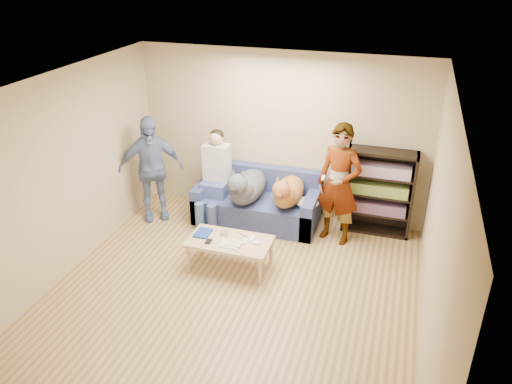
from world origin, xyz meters
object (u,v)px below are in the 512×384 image
(dog_tan, at_px, (287,192))
(bookshelf, at_px, (379,190))
(notebook_blue, at_px, (203,233))
(sofa, at_px, (258,204))
(coffee_table, at_px, (230,243))
(person_standing_right, at_px, (339,185))
(dog_gray, at_px, (246,187))
(person_seated, at_px, (215,174))
(camera_silver, at_px, (224,233))
(person_standing_left, at_px, (151,169))

(dog_tan, distance_m, bookshelf, 1.35)
(notebook_blue, bearing_deg, sofa, 74.03)
(notebook_blue, distance_m, coffee_table, 0.41)
(notebook_blue, relative_size, coffee_table, 0.24)
(dog_tan, bearing_deg, bookshelf, 16.70)
(person_standing_right, distance_m, dog_gray, 1.40)
(person_seated, height_order, coffee_table, person_seated)
(person_seated, relative_size, bookshelf, 1.13)
(person_standing_right, distance_m, bookshelf, 0.72)
(camera_silver, bearing_deg, dog_tan, 60.95)
(person_seated, xyz_separation_m, dog_tan, (1.16, -0.03, -0.13))
(person_seated, bearing_deg, notebook_blue, -76.52)
(person_standing_left, height_order, person_seated, person_standing_left)
(dog_tan, xyz_separation_m, coffee_table, (-0.48, -1.20, -0.27))
(camera_silver, distance_m, dog_tan, 1.25)
(coffee_table, distance_m, bookshelf, 2.40)
(person_standing_left, relative_size, dog_tan, 1.43)
(coffee_table, height_order, bookshelf, bookshelf)
(dog_tan, bearing_deg, person_standing_left, -173.84)
(person_seated, xyz_separation_m, dog_gray, (0.54, -0.10, -0.10))
(camera_silver, xyz_separation_m, bookshelf, (1.89, 1.47, 0.23))
(sofa, distance_m, dog_gray, 0.46)
(person_standing_right, height_order, dog_gray, person_standing_right)
(dog_tan, bearing_deg, person_seated, 178.63)
(dog_tan, relative_size, bookshelf, 0.90)
(person_seated, xyz_separation_m, bookshelf, (2.45, 0.36, -0.09))
(person_seated, height_order, dog_tan, person_seated)
(notebook_blue, relative_size, bookshelf, 0.20)
(person_standing_left, bearing_deg, dog_tan, -27.56)
(notebook_blue, height_order, camera_silver, camera_silver)
(sofa, relative_size, coffee_table, 1.73)
(person_standing_right, relative_size, coffee_table, 1.62)
(person_standing_left, relative_size, dog_gray, 1.31)
(camera_silver, distance_m, bookshelf, 2.41)
(person_standing_right, relative_size, notebook_blue, 6.85)
(person_seated, relative_size, dog_gray, 1.15)
(coffee_table, relative_size, bookshelf, 0.85)
(camera_silver, bearing_deg, coffee_table, -45.00)
(person_seated, bearing_deg, coffee_table, -60.92)
(person_standing_left, relative_size, person_seated, 1.14)
(sofa, xyz_separation_m, person_seated, (-0.65, -0.13, 0.49))
(dog_gray, height_order, bookshelf, bookshelf)
(notebook_blue, height_order, dog_tan, dog_tan)
(sofa, xyz_separation_m, dog_gray, (-0.11, -0.22, 0.39))
(person_standing_left, height_order, dog_gray, person_standing_left)
(camera_silver, height_order, person_seated, person_seated)
(sofa, bearing_deg, notebook_blue, -105.97)
(person_standing_left, height_order, notebook_blue, person_standing_left)
(sofa, relative_size, bookshelf, 1.46)
(notebook_blue, bearing_deg, bookshelf, 35.27)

